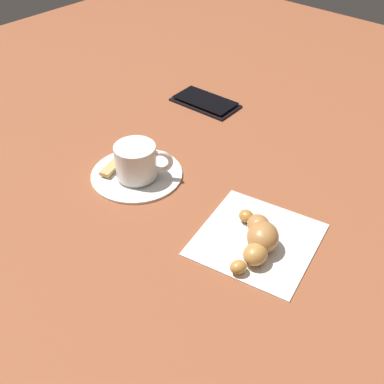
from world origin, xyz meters
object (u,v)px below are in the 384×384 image
at_px(saucer, 137,173).
at_px(teaspoon, 136,169).
at_px(cell_phone, 205,102).
at_px(croissant, 259,238).
at_px(espresso_cup, 137,161).
at_px(napkin, 257,239).
at_px(sugar_packet, 115,164).

bearing_deg(saucer, teaspoon, 157.56).
height_order(teaspoon, cell_phone, teaspoon).
relative_size(saucer, croissant, 1.32).
bearing_deg(saucer, espresso_cup, -28.70).
bearing_deg(espresso_cup, saucer, 151.30).
xyz_separation_m(saucer, napkin, (0.23, 0.01, -0.00)).
xyz_separation_m(sugar_packet, croissant, (0.28, 0.01, 0.01)).
relative_size(teaspoon, sugar_packet, 1.59).
xyz_separation_m(espresso_cup, teaspoon, (-0.01, 0.01, -0.02)).
distance_m(teaspoon, napkin, 0.24).
xyz_separation_m(saucer, sugar_packet, (-0.04, -0.01, 0.01)).
distance_m(napkin, cell_phone, 0.39).
bearing_deg(saucer, sugar_packet, -159.60).
distance_m(espresso_cup, napkin, 0.23).
bearing_deg(croissant, sugar_packet, -178.04).
bearing_deg(napkin, espresso_cup, -176.53).
bearing_deg(croissant, teaspoon, 178.72).
height_order(teaspoon, sugar_packet, teaspoon).
bearing_deg(teaspoon, croissant, -1.28).
bearing_deg(teaspoon, sugar_packet, -156.36).
relative_size(espresso_cup, cell_phone, 0.60).
bearing_deg(sugar_packet, teaspoon, 97.93).
bearing_deg(croissant, napkin, 128.82).
xyz_separation_m(espresso_cup, napkin, (0.22, 0.01, -0.03)).
distance_m(espresso_cup, croissant, 0.23).
bearing_deg(teaspoon, cell_phone, 105.07).
height_order(croissant, cell_phone, croissant).
distance_m(saucer, croissant, 0.24).
xyz_separation_m(teaspoon, cell_phone, (-0.07, 0.25, -0.01)).
relative_size(sugar_packet, croissant, 0.57).
relative_size(saucer, teaspoon, 1.45).
distance_m(saucer, teaspoon, 0.01).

